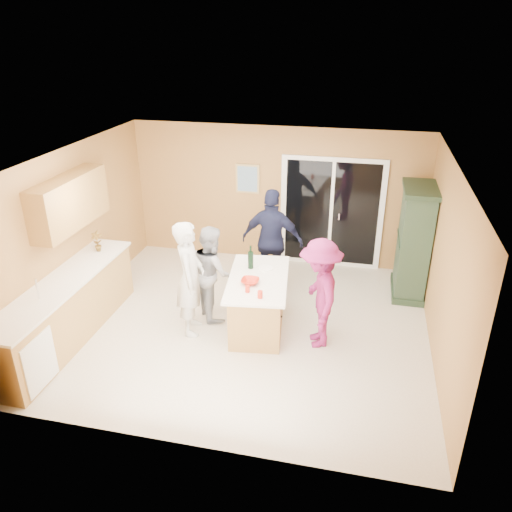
% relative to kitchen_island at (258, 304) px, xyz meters
% --- Properties ---
extents(floor, '(5.50, 5.50, 0.00)m').
position_rel_kitchen_island_xyz_m(floor, '(-0.20, -0.01, -0.39)').
color(floor, beige).
rests_on(floor, ground).
extents(ceiling, '(5.50, 5.00, 0.10)m').
position_rel_kitchen_island_xyz_m(ceiling, '(-0.20, -0.01, 2.21)').
color(ceiling, white).
rests_on(ceiling, wall_back).
extents(wall_back, '(5.50, 0.10, 2.60)m').
position_rel_kitchen_island_xyz_m(wall_back, '(-0.20, 2.49, 0.91)').
color(wall_back, tan).
rests_on(wall_back, ground).
extents(wall_front, '(5.50, 0.10, 2.60)m').
position_rel_kitchen_island_xyz_m(wall_front, '(-0.20, -2.51, 0.91)').
color(wall_front, tan).
rests_on(wall_front, ground).
extents(wall_left, '(0.10, 5.00, 2.60)m').
position_rel_kitchen_island_xyz_m(wall_left, '(-2.95, -0.01, 0.91)').
color(wall_left, tan).
rests_on(wall_left, ground).
extents(wall_right, '(0.10, 5.00, 2.60)m').
position_rel_kitchen_island_xyz_m(wall_right, '(2.55, -0.01, 0.91)').
color(wall_right, tan).
rests_on(wall_right, ground).
extents(left_cabinet_run, '(0.65, 3.05, 1.24)m').
position_rel_kitchen_island_xyz_m(left_cabinet_run, '(-2.65, -1.06, 0.07)').
color(left_cabinet_run, '#B78947').
rests_on(left_cabinet_run, floor).
extents(upper_cabinets, '(0.35, 1.60, 0.75)m').
position_rel_kitchen_island_xyz_m(upper_cabinets, '(-2.78, -0.21, 1.48)').
color(upper_cabinets, '#B78947').
rests_on(upper_cabinets, wall_left).
extents(sliding_door, '(1.90, 0.07, 2.10)m').
position_rel_kitchen_island_xyz_m(sliding_door, '(0.85, 2.45, 0.66)').
color(sliding_door, white).
rests_on(sliding_door, floor).
extents(framed_picture, '(0.46, 0.04, 0.56)m').
position_rel_kitchen_island_xyz_m(framed_picture, '(-0.75, 2.46, 1.21)').
color(framed_picture, tan).
rests_on(framed_picture, wall_back).
extents(kitchen_island, '(1.06, 1.69, 0.84)m').
position_rel_kitchen_island_xyz_m(kitchen_island, '(0.00, 0.00, 0.00)').
color(kitchen_island, '#B78947').
rests_on(kitchen_island, floor).
extents(green_hutch, '(0.55, 1.04, 1.90)m').
position_rel_kitchen_island_xyz_m(green_hutch, '(2.29, 1.62, 0.53)').
color(green_hutch, '#213523').
rests_on(green_hutch, floor).
extents(woman_white, '(0.55, 0.72, 1.76)m').
position_rel_kitchen_island_xyz_m(woman_white, '(-0.94, -0.31, 0.49)').
color(woman_white, silver).
rests_on(woman_white, floor).
extents(woman_grey, '(0.88, 0.93, 1.51)m').
position_rel_kitchen_island_xyz_m(woman_grey, '(-0.78, 0.19, 0.36)').
color(woman_grey, '#959497').
rests_on(woman_grey, floor).
extents(woman_navy, '(1.09, 0.51, 1.81)m').
position_rel_kitchen_island_xyz_m(woman_navy, '(-0.03, 1.26, 0.51)').
color(woman_navy, '#1A1F3B').
rests_on(woman_navy, floor).
extents(woman_magenta, '(0.85, 1.17, 1.62)m').
position_rel_kitchen_island_xyz_m(woman_magenta, '(0.93, -0.23, 0.42)').
color(woman_magenta, '#962072').
rests_on(woman_magenta, floor).
extents(serving_bowl, '(0.27, 0.27, 0.06)m').
position_rel_kitchen_island_xyz_m(serving_bowl, '(-0.08, -0.19, 0.48)').
color(serving_bowl, red).
rests_on(serving_bowl, kitchen_island).
extents(tulip_vase, '(0.19, 0.14, 0.34)m').
position_rel_kitchen_island_xyz_m(tulip_vase, '(-2.65, 0.15, 0.72)').
color(tulip_vase, '#A92D10').
rests_on(tulip_vase, left_cabinet_run).
extents(tumbler_near, '(0.09, 0.09, 0.10)m').
position_rel_kitchen_island_xyz_m(tumbler_near, '(0.15, -0.57, 0.50)').
color(tumbler_near, red).
rests_on(tumbler_near, kitchen_island).
extents(tumbler_far, '(0.08, 0.08, 0.10)m').
position_rel_kitchen_island_xyz_m(tumbler_far, '(-0.05, -0.45, 0.49)').
color(tumbler_far, red).
rests_on(tumbler_far, kitchen_island).
extents(wine_bottle, '(0.09, 0.09, 0.37)m').
position_rel_kitchen_island_xyz_m(wine_bottle, '(-0.18, 0.30, 0.59)').
color(wine_bottle, black).
rests_on(wine_bottle, kitchen_island).
extents(white_plate, '(0.27, 0.27, 0.02)m').
position_rel_kitchen_island_xyz_m(white_plate, '(0.05, 0.33, 0.45)').
color(white_plate, white).
rests_on(white_plate, kitchen_island).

